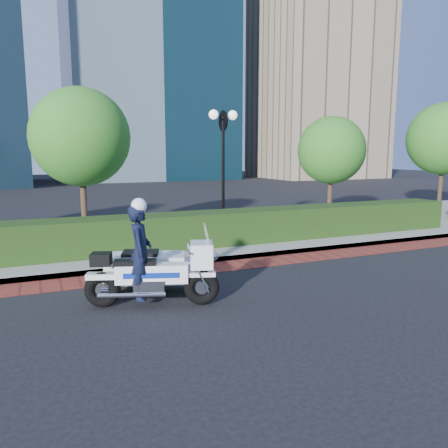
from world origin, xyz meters
name	(u,v)px	position (x,y,z in m)	size (l,w,h in m)	color
ground	(272,279)	(0.00, 0.00, 0.00)	(120.00, 120.00, 0.00)	black
brick_strip	(244,264)	(0.00, 1.50, 0.01)	(60.00, 1.00, 0.01)	maroon
sidewalk	(189,234)	(0.00, 6.00, 0.07)	(60.00, 8.00, 0.15)	gray
hedge_main	(214,228)	(0.00, 3.60, 0.65)	(18.00, 1.20, 1.00)	black
lamppost	(223,152)	(1.00, 5.20, 2.96)	(1.02, 0.70, 4.21)	black
tree_b	(81,137)	(-3.50, 6.50, 3.43)	(3.20, 3.20, 4.89)	#332319
tree_c	(331,150)	(6.50, 6.50, 3.05)	(2.80, 2.80, 4.30)	#332319
tree_d	(444,139)	(13.00, 6.50, 3.61)	(3.40, 3.40, 5.16)	#332319
tower_right	(318,63)	(28.00, 38.00, 14.00)	(14.00, 12.00, 28.00)	gray
police_motorcycle	(148,265)	(-3.02, -0.30, 0.72)	(2.50, 2.24, 2.09)	black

